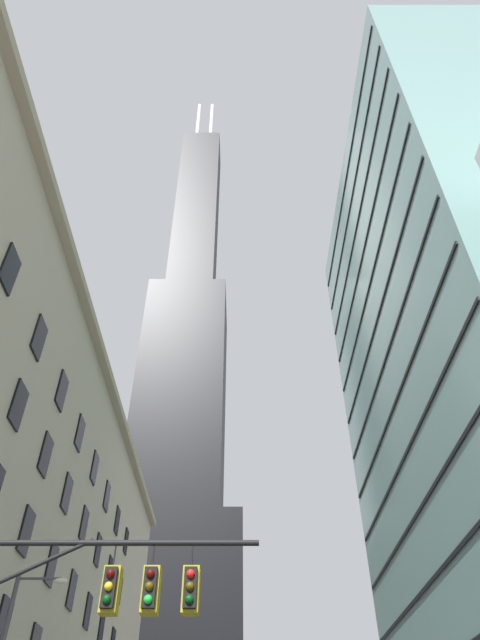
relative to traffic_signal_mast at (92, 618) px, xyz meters
The scene contains 2 objects.
dark_skyscraper 96.12m from the traffic_signal_mast, 95.88° to the left, with size 24.67×24.67×187.32m.
traffic_signal_mast is the anchor object (origin of this frame).
Camera 1 is at (-0.26, -9.80, 1.99)m, focal length 31.24 mm.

